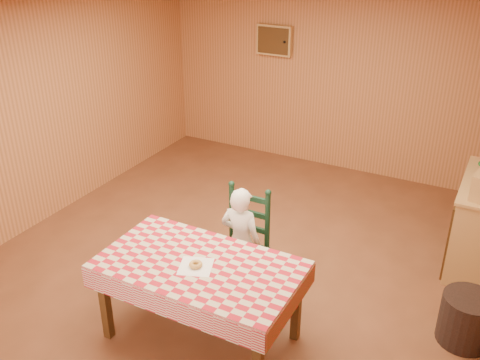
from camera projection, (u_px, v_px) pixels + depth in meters
name	position (u px, v px, depth m)	size (l,w,h in m)	color
ground	(231.00, 269.00, 5.56)	(6.00, 6.00, 0.00)	brown
cabin_walls	(256.00, 86.00, 5.19)	(5.10, 6.05, 2.65)	#B37040
dining_table	(199.00, 272.00, 4.37)	(1.66, 0.96, 0.77)	#452A12
ladder_chair	(244.00, 244.00, 5.07)	(0.44, 0.40, 1.08)	black
seated_child	(241.00, 242.00, 5.00)	(0.41, 0.27, 1.12)	white
napkin	(196.00, 266.00, 4.29)	(0.26, 0.26, 0.00)	white
donut	(196.00, 264.00, 4.28)	(0.11, 0.11, 0.04)	#C09145
storage_bin	(466.00, 319.00, 4.54)	(0.45, 0.45, 0.45)	black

